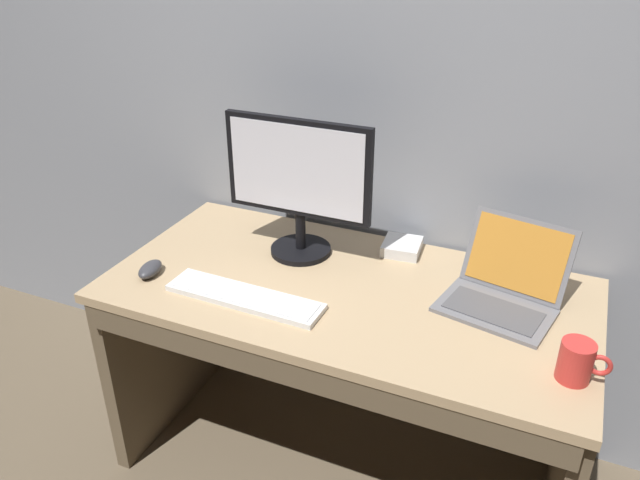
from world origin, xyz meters
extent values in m
plane|color=brown|center=(0.00, 0.00, 0.00)|extent=(14.00, 14.00, 0.00)
cube|color=tan|center=(0.00, 0.00, 0.71)|extent=(1.44, 0.72, 0.03)
cube|color=brown|center=(-0.70, 0.00, 0.35)|extent=(0.05, 0.66, 0.70)
cube|color=brown|center=(0.70, 0.00, 0.35)|extent=(0.05, 0.66, 0.70)
cube|color=brown|center=(0.00, -0.34, 0.66)|extent=(1.38, 0.02, 0.08)
cube|color=slate|center=(0.43, 0.04, 0.74)|extent=(0.34, 0.26, 0.01)
cube|color=#505054|center=(0.43, 0.03, 0.74)|extent=(0.28, 0.18, 0.00)
cube|color=slate|center=(0.46, 0.18, 0.85)|extent=(0.31, 0.15, 0.21)
cube|color=#C67F2D|center=(0.46, 0.17, 0.85)|extent=(0.28, 0.13, 0.18)
cylinder|color=black|center=(-0.22, 0.14, 0.74)|extent=(0.20, 0.20, 0.02)
cylinder|color=black|center=(-0.22, 0.14, 0.81)|extent=(0.03, 0.03, 0.13)
cube|color=black|center=(-0.22, 0.13, 1.03)|extent=(0.48, 0.02, 0.31)
cube|color=silver|center=(-0.22, 0.11, 1.03)|extent=(0.44, 0.00, 0.28)
cube|color=white|center=(-0.24, -0.18, 0.74)|extent=(0.48, 0.12, 0.02)
cube|color=silver|center=(-0.24, -0.18, 0.75)|extent=(0.45, 0.10, 0.00)
ellipsoid|color=#38383D|center=(-0.58, -0.18, 0.75)|extent=(0.07, 0.11, 0.04)
cube|color=silver|center=(0.09, 0.27, 0.75)|extent=(0.13, 0.14, 0.04)
cylinder|color=red|center=(0.65, -0.17, 0.78)|extent=(0.08, 0.08, 0.10)
torus|color=red|center=(0.70, -0.17, 0.79)|extent=(0.06, 0.01, 0.06)
camera|label=1|loc=(0.55, -1.47, 1.71)|focal=34.61mm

